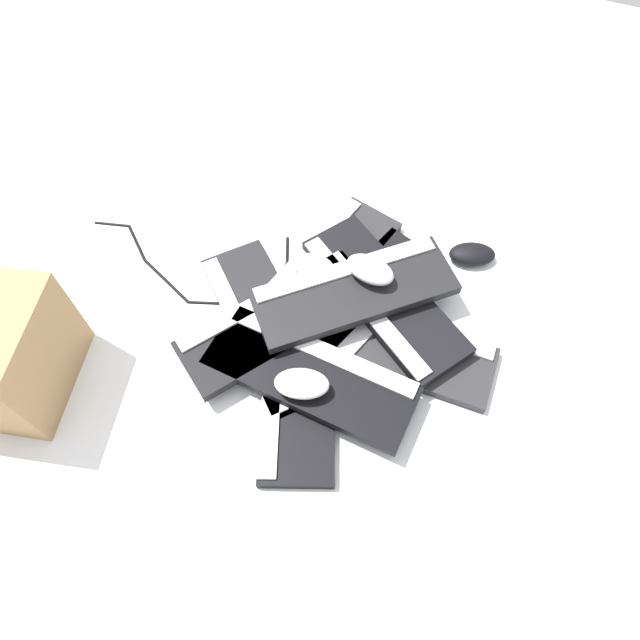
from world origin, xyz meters
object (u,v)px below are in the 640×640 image
(mouse_0, at_px, (302,384))
(mouse_2, at_px, (472,254))
(keyboard_2, at_px, (360,305))
(keyboard_4, at_px, (265,325))
(keyboard_0, at_px, (298,381))
(keyboard_1, at_px, (393,346))
(keyboard_7, at_px, (354,291))
(mouse_1, at_px, (314,266))
(keyboard_3, at_px, (323,270))
(keyboard_6, at_px, (383,296))
(keyboard_8, at_px, (311,376))
(keyboard_5, at_px, (277,320))
(mouse_3, at_px, (370,270))

(mouse_0, xyz_separation_m, mouse_2, (-0.48, 0.24, -0.06))
(keyboard_2, height_order, keyboard_4, same)
(keyboard_0, height_order, mouse_0, mouse_0)
(keyboard_1, bearing_deg, keyboard_7, -119.88)
(mouse_1, bearing_deg, keyboard_0, 101.30)
(keyboard_3, relative_size, keyboard_6, 1.04)
(keyboard_0, relative_size, mouse_0, 4.22)
(keyboard_2, distance_m, mouse_2, 0.31)
(keyboard_1, bearing_deg, mouse_0, -37.44)
(mouse_0, xyz_separation_m, mouse_1, (-0.29, -0.09, -0.03))
(keyboard_3, bearing_deg, keyboard_8, 16.29)
(keyboard_2, bearing_deg, keyboard_0, -14.87)
(keyboard_6, height_order, mouse_0, mouse_0)
(mouse_2, bearing_deg, keyboard_1, -129.65)
(keyboard_4, distance_m, keyboard_6, 0.27)
(keyboard_6, bearing_deg, keyboard_2, -62.06)
(mouse_2, bearing_deg, keyboard_5, -156.46)
(keyboard_6, xyz_separation_m, mouse_0, (0.28, -0.08, 0.04))
(keyboard_2, distance_m, mouse_3, 0.10)
(keyboard_1, xyz_separation_m, mouse_1, (-0.11, -0.23, 0.04))
(keyboard_7, bearing_deg, mouse_1, -111.47)
(keyboard_1, relative_size, mouse_3, 4.01)
(keyboard_3, distance_m, keyboard_4, 0.20)
(keyboard_2, bearing_deg, keyboard_3, -117.91)
(keyboard_1, xyz_separation_m, keyboard_3, (-0.13, -0.22, 0.00))
(keyboard_0, bearing_deg, keyboard_5, -139.41)
(mouse_1, bearing_deg, mouse_0, 104.14)
(keyboard_8, distance_m, mouse_0, 0.05)
(mouse_0, distance_m, mouse_2, 0.54)
(keyboard_3, xyz_separation_m, keyboard_8, (0.28, 0.08, 0.03))
(keyboard_8, distance_m, mouse_2, 0.50)
(mouse_0, distance_m, mouse_1, 0.31)
(keyboard_7, distance_m, mouse_1, 0.12)
(keyboard_0, height_order, keyboard_5, keyboard_5)
(keyboard_4, xyz_separation_m, keyboard_6, (-0.15, 0.22, 0.03))
(keyboard_6, bearing_deg, mouse_0, -16.37)
(keyboard_8, xyz_separation_m, mouse_0, (0.04, -0.00, 0.04))
(mouse_0, bearing_deg, mouse_2, 47.13)
(mouse_2, distance_m, mouse_3, 0.29)
(mouse_2, bearing_deg, keyboard_0, -141.12)
(keyboard_2, relative_size, mouse_0, 4.23)
(keyboard_3, xyz_separation_m, mouse_1, (0.02, -0.01, 0.04))
(keyboard_6, relative_size, mouse_3, 4.07)
(keyboard_7, bearing_deg, keyboard_6, 116.49)
(keyboard_3, distance_m, mouse_0, 0.33)
(keyboard_8, bearing_deg, keyboard_7, 174.91)
(keyboard_5, xyz_separation_m, keyboard_6, (-0.14, 0.19, 0.00))
(keyboard_2, distance_m, keyboard_6, 0.06)
(mouse_1, bearing_deg, mouse_3, 175.68)
(keyboard_3, relative_size, keyboard_8, 1.03)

